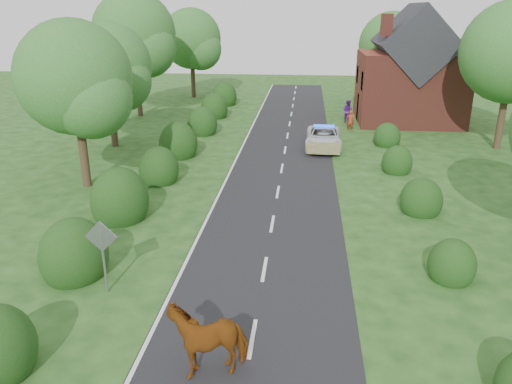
# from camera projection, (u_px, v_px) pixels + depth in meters

# --- Properties ---
(ground) EXTENTS (120.00, 120.00, 0.00)m
(ground) POSITION_uv_depth(u_px,v_px,m) (252.00, 339.00, 14.00)
(ground) COLOR #1E4017
(road) EXTENTS (6.00, 70.00, 0.02)m
(road) POSITION_uv_depth(u_px,v_px,m) (281.00, 174.00, 28.01)
(road) COLOR black
(road) RESTS_ON ground
(road_markings) EXTENTS (4.96, 70.00, 0.01)m
(road_markings) POSITION_uv_depth(u_px,v_px,m) (248.00, 185.00, 26.22)
(road_markings) COLOR white
(road_markings) RESTS_ON road
(hedgerow_left) EXTENTS (2.75, 50.41, 3.00)m
(hedgerow_left) POSITION_uv_depth(u_px,v_px,m) (150.00, 176.00, 25.28)
(hedgerow_left) COLOR #143D11
(hedgerow_left) RESTS_ON ground
(hedgerow_right) EXTENTS (2.10, 45.78, 2.10)m
(hedgerow_right) POSITION_uv_depth(u_px,v_px,m) (416.00, 192.00, 23.66)
(hedgerow_right) COLOR #143D11
(hedgerow_right) RESTS_ON ground
(tree_left_a) EXTENTS (5.74, 5.60, 8.38)m
(tree_left_a) POSITION_uv_depth(u_px,v_px,m) (78.00, 83.00, 24.15)
(tree_left_a) COLOR #332316
(tree_left_a) RESTS_ON ground
(tree_left_b) EXTENTS (5.74, 5.60, 8.07)m
(tree_left_b) POSITION_uv_depth(u_px,v_px,m) (111.00, 70.00, 31.86)
(tree_left_b) COLOR #332316
(tree_left_b) RESTS_ON ground
(tree_left_c) EXTENTS (6.97, 6.80, 10.22)m
(tree_left_c) POSITION_uv_depth(u_px,v_px,m) (137.00, 37.00, 40.80)
(tree_left_c) COLOR #332316
(tree_left_c) RESTS_ON ground
(tree_left_d) EXTENTS (6.15, 6.00, 8.89)m
(tree_left_d) POSITION_uv_depth(u_px,v_px,m) (194.00, 41.00, 50.23)
(tree_left_d) COLOR #332316
(tree_left_d) RESTS_ON ground
(tree_right_c) EXTENTS (6.15, 6.00, 8.58)m
(tree_right_c) POSITION_uv_depth(u_px,v_px,m) (394.00, 47.00, 46.63)
(tree_right_c) COLOR #332316
(tree_right_c) RESTS_ON ground
(road_sign) EXTENTS (1.06, 0.08, 2.53)m
(road_sign) POSITION_uv_depth(u_px,v_px,m) (102.00, 246.00, 15.77)
(road_sign) COLOR gray
(road_sign) RESTS_ON ground
(house) EXTENTS (8.00, 7.40, 9.17)m
(house) POSITION_uv_depth(u_px,v_px,m) (410.00, 75.00, 39.81)
(house) COLOR brown
(house) RESTS_ON ground
(cow) EXTENTS (2.57, 2.00, 1.62)m
(cow) POSITION_uv_depth(u_px,v_px,m) (208.00, 340.00, 12.67)
(cow) COLOR brown
(cow) RESTS_ON ground
(police_van) EXTENTS (2.43, 5.10, 1.54)m
(police_van) POSITION_uv_depth(u_px,v_px,m) (324.00, 138.00, 33.07)
(police_van) COLOR silver
(police_van) RESTS_ON ground
(pedestrian_red) EXTENTS (0.60, 0.42, 1.58)m
(pedestrian_red) POSITION_uv_depth(u_px,v_px,m) (350.00, 121.00, 37.57)
(pedestrian_red) COLOR #9C301C
(pedestrian_red) RESTS_ON ground
(pedestrian_purple) EXTENTS (1.14, 1.13, 1.86)m
(pedestrian_purple) POSITION_uv_depth(u_px,v_px,m) (348.00, 111.00, 40.33)
(pedestrian_purple) COLOR #501B79
(pedestrian_purple) RESTS_ON ground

